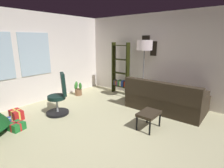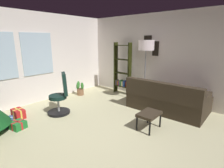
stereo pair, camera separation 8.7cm
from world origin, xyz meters
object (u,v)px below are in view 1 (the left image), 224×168
at_px(bookshelf, 120,72).
at_px(footstool, 149,115).
at_px(potted_plant, 78,89).
at_px(couch, 169,100).
at_px(gift_box_green, 17,126).
at_px(gift_box_blue, 3,124).
at_px(gift_box_red, 16,115).
at_px(floor_lamp, 144,48).
at_px(office_chair, 59,99).

bearing_deg(bookshelf, footstool, -129.91).
bearing_deg(bookshelf, potted_plant, 139.68).
xyz_separation_m(couch, gift_box_green, (-3.07, 2.07, -0.21)).
xyz_separation_m(gift_box_green, gift_box_blue, (-0.14, 0.33, 0.01)).
bearing_deg(gift_box_red, floor_lamp, -30.88).
bearing_deg(gift_box_blue, gift_box_green, -66.57).
relative_size(couch, bookshelf, 1.12).
bearing_deg(footstool, office_chair, 109.36).
distance_m(gift_box_green, office_chair, 1.12).
xyz_separation_m(gift_box_red, bookshelf, (3.27, -0.67, 0.66)).
relative_size(gift_box_red, bookshelf, 0.20).
xyz_separation_m(couch, gift_box_blue, (-3.21, 2.40, -0.20)).
relative_size(footstool, gift_box_blue, 1.33).
height_order(footstool, gift_box_blue, footstool).
relative_size(gift_box_green, office_chair, 0.31).
bearing_deg(footstool, gift_box_green, 130.64).
relative_size(gift_box_red, floor_lamp, 0.19).
distance_m(gift_box_green, bookshelf, 3.56).
bearing_deg(office_chair, couch, -46.19).
xyz_separation_m(bookshelf, potted_plant, (-1.12, 0.95, -0.56)).
distance_m(gift_box_red, office_chair, 1.05).
bearing_deg(potted_plant, couch, -76.46).
xyz_separation_m(gift_box_blue, bookshelf, (3.64, -0.46, 0.68)).
height_order(gift_box_red, bookshelf, bookshelf).
xyz_separation_m(gift_box_green, potted_plant, (2.37, 0.83, 0.12)).
bearing_deg(gift_box_blue, footstool, -51.30).
relative_size(gift_box_green, floor_lamp, 0.18).
distance_m(couch, footstool, 1.25).
relative_size(couch, footstool, 3.76).
xyz_separation_m(footstool, gift_box_blue, (-1.97, 2.45, -0.23)).
height_order(footstool, office_chair, office_chair).
relative_size(gift_box_red, office_chair, 0.33).
distance_m(couch, office_chair, 2.88).
distance_m(gift_box_red, gift_box_blue, 0.43).
height_order(footstool, bookshelf, bookshelf).
relative_size(gift_box_red, gift_box_blue, 0.90).
bearing_deg(potted_plant, gift_box_blue, -168.83).
distance_m(footstool, potted_plant, 3.00).
xyz_separation_m(footstool, floor_lamp, (1.33, 0.91, 1.30)).
bearing_deg(floor_lamp, gift_box_green, 159.01).
bearing_deg(floor_lamp, potted_plant, 111.10).
distance_m(office_chair, potted_plant, 1.55).
distance_m(footstool, gift_box_red, 3.11).
xyz_separation_m(gift_box_blue, office_chair, (1.22, -0.33, 0.32)).
height_order(couch, potted_plant, couch).
xyz_separation_m(floor_lamp, potted_plant, (-0.79, 2.04, -1.41)).
height_order(gift_box_green, bookshelf, bookshelf).
relative_size(couch, gift_box_red, 5.59).
relative_size(footstool, bookshelf, 0.30).
height_order(gift_box_blue, floor_lamp, floor_lamp).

